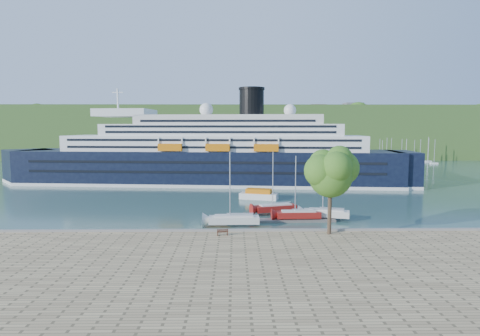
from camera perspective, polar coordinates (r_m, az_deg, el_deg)
name	(u,v)px	position (r m, az deg, el deg)	size (l,w,h in m)	color
ground	(255,238)	(53.07, 2.19, -9.96)	(400.00, 400.00, 0.00)	#2B4C44
far_hillside	(240,132)	(196.02, -0.01, 5.13)	(400.00, 50.00, 24.00)	#3B6026
quay_coping	(255,230)	(52.57, 2.20, -8.81)	(220.00, 0.50, 0.30)	slate
cruise_ship	(207,136)	(101.77, -4.78, 4.52)	(108.05, 15.73, 24.26)	black
park_bench	(222,232)	(50.56, -2.51, -9.04)	(1.44, 0.59, 0.92)	#4A2415
promenade_tree	(330,187)	(51.46, 12.71, -2.60)	(7.27, 7.27, 12.04)	#235A17
floating_pontoon	(281,220)	(62.27, 5.79, -7.42)	(16.77, 2.05, 0.37)	slate
sailboat_white_near	(234,192)	(57.73, -0.88, -3.37)	(8.06, 2.24, 10.41)	silver
sailboat_red	(299,190)	(62.20, 8.36, -3.13)	(7.45, 2.07, 9.62)	maroon
sailboat_white_far	(327,188)	(63.70, 12.24, -2.81)	(7.75, 2.15, 10.00)	silver
tender_launch	(259,194)	(80.76, 2.67, -3.71)	(7.62, 2.61, 2.11)	orange
sailboat_extra	(276,185)	(66.57, 5.11, -2.36)	(7.69, 2.14, 9.94)	maroon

